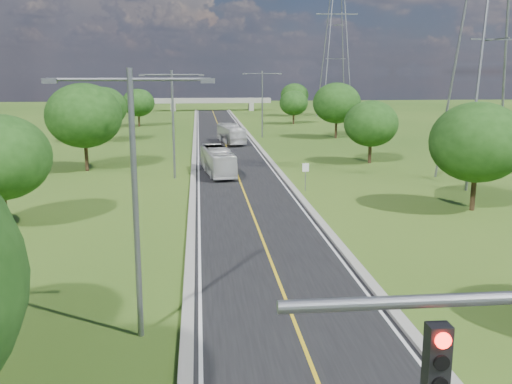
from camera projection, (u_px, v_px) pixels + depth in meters
ground at (229, 155)px, 69.04m from camera, size 260.00×260.00×0.00m
road at (227, 148)px, 74.88m from camera, size 8.00×150.00×0.06m
curb_left at (194, 148)px, 74.44m from camera, size 0.50×150.00×0.22m
curb_right at (259, 147)px, 75.28m from camera, size 0.50×150.00×0.22m
speed_limit_sign at (306, 172)px, 47.79m from camera, size 0.55×0.09×2.40m
overpass at (212, 101)px, 146.42m from camera, size 30.00×3.00×3.20m
streetlight_near_left at (134, 183)px, 20.50m from camera, size 5.90×0.25×10.00m
streetlight_mid_left at (173, 115)px, 52.62m from camera, size 5.90×0.25×10.00m
streetlight_far_right at (262, 98)px, 85.92m from camera, size 5.90×0.25×10.00m
power_tower_near at (497, 22)px, 48.83m from camera, size 9.00×6.40×28.00m
power_tower_far at (336, 52)px, 122.23m from camera, size 9.00×6.40×28.00m
tree_lb at (0, 157)px, 35.36m from camera, size 6.30×6.30×7.33m
tree_lc at (84, 116)px, 56.68m from camera, size 7.56×7.56×8.79m
tree_ld at (103, 107)px, 79.98m from camera, size 6.72×6.72×7.82m
tree_le at (138, 103)px, 103.71m from camera, size 5.88×5.88×6.84m
tree_rb at (477, 142)px, 40.38m from camera, size 6.72×6.72×7.82m
tree_rc at (371, 124)px, 61.83m from camera, size 5.88×5.88×6.84m
tree_rd at (337, 103)px, 85.20m from camera, size 7.14×7.14×8.30m
tree_re at (294, 103)px, 108.57m from camera, size 5.46×5.46×6.35m
tree_rf at (294, 95)px, 128.25m from camera, size 6.30×6.30×7.33m
bus_outbound at (231, 134)px, 79.23m from camera, size 3.62×9.69×2.64m
bus_inbound at (218, 161)px, 55.41m from camera, size 3.30×9.57×2.61m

